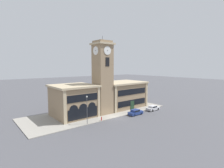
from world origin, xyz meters
TOP-DOWN VIEW (x-y plane):
  - ground_plane at (0.00, 0.00)m, footprint 300.00×300.00m
  - sidewalk_kerb at (0.00, 7.25)m, footprint 39.33×14.50m
  - clock_tower at (-0.00, 5.18)m, footprint 4.80×4.80m
  - town_hall_left_wing at (-7.10, 7.78)m, footprint 10.20×10.07m
  - town_hall_right_wing at (9.01, 7.79)m, footprint 14.02×10.07m
  - parked_car_near at (5.83, -1.15)m, footprint 4.13×1.80m
  - parked_car_mid at (13.01, -1.15)m, footprint 4.20×1.86m
  - street_lamp at (-7.70, 0.41)m, footprint 0.36×0.36m
  - bollard at (14.62, 0.26)m, footprint 0.18×0.18m
  - fire_hydrant at (-3.96, 0.30)m, footprint 0.22×0.22m

SIDE VIEW (x-z plane):
  - ground_plane at x=0.00m, z-range 0.00..0.00m
  - sidewalk_kerb at x=0.00m, z-range 0.00..0.15m
  - fire_hydrant at x=-3.96m, z-range 0.13..1.00m
  - bollard at x=14.62m, z-range 0.14..1.20m
  - parked_car_mid at x=13.01m, z-range 0.04..1.41m
  - parked_car_near at x=5.83m, z-range 0.03..1.46m
  - town_hall_right_wing at x=9.01m, z-range 0.03..7.80m
  - town_hall_left_wing at x=-7.10m, z-range 0.03..7.97m
  - street_lamp at x=-7.70m, z-range 1.07..7.20m
  - clock_tower at x=0.00m, z-range -0.55..19.67m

